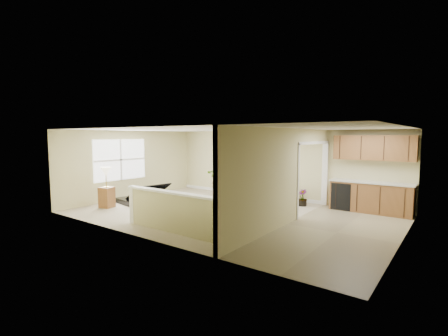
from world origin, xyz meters
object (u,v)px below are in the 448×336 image
Objects in this scene: palm_plant at (223,180)px; piano_bench at (173,201)px; loveseat at (275,193)px; small_plant at (302,199)px; piano at (147,184)px; lamp_stand at (107,191)px; accent_table at (251,188)px.

piano_bench is at bearing -89.41° from palm_plant.
loveseat is 2.70× the size of small_plant.
palm_plant is (1.41, 2.53, -0.03)m from piano.
small_plant is (3.15, 2.81, -0.01)m from piano_bench.
piano is 1.71× the size of palm_plant.
piano is 2.90m from palm_plant.
piano is at bearing -119.17° from palm_plant.
palm_plant is 3.20m from small_plant.
lamp_stand reaches higher than palm_plant.
accent_table is at bearing 55.39° from piano.
palm_plant reaches higher than accent_table.
small_plant is (4.59, 2.65, -0.41)m from piano.
piano_bench is 0.49× the size of loveseat.
palm_plant is at bearing -177.87° from small_plant.
loveseat is at bearing 173.15° from small_plant.
loveseat is 1.13× the size of lamp_stand.
lamp_stand is (-3.94, -4.10, 0.26)m from loveseat.
piano_bench is 2.72m from palm_plant.
piano is 4.51m from loveseat.
accent_table is 0.51× the size of palm_plant.
small_plant reaches higher than piano_bench.
piano is at bearing -130.39° from loveseat.
lamp_stand is at bearing -127.63° from accent_table.
piano_bench is at bearing 32.21° from lamp_stand.
loveseat is 5.69m from lamp_stand.
lamp_stand is at bearing -147.79° from piano_bench.
accent_table is 1.19× the size of small_plant.
small_plant is (1.97, 0.05, -0.18)m from accent_table.
piano is 1.46× the size of loveseat.
piano_bench is 3.01m from accent_table.
loveseat reaches higher than accent_table.
lamp_stand reaches higher than accent_table.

